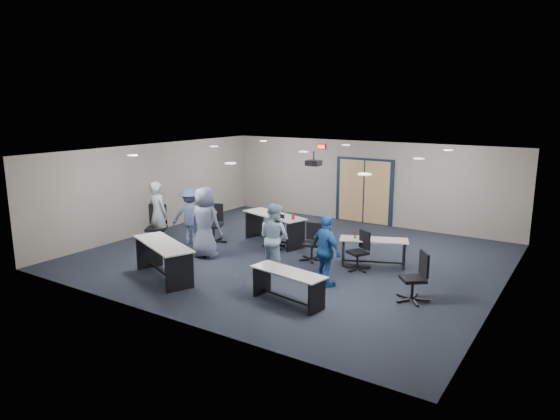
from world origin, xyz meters
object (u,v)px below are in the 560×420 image
Objects in this scene: table_back_right at (373,247)px; person_navy at (326,251)px; table_front_left at (163,254)px; chair_back_b at (274,231)px; person_gray at (158,214)px; person_back at (191,216)px; table_back_left at (274,223)px; chair_back_d at (358,251)px; chair_back_c at (312,243)px; table_front_right at (288,281)px; chair_loose_left at (156,227)px; chair_back_a at (213,224)px; person_plaid at (205,222)px; chair_loose_right at (413,277)px; person_lightblue at (274,237)px.

table_back_right is 1.92m from person_navy.
chair_back_b is (0.74, 3.38, -0.10)m from table_front_left.
person_back is (0.58, 0.68, -0.10)m from person_gray.
table_back_left reaches higher than chair_back_d.
table_front_left is 1.17× the size of person_gray.
chair_back_c is 3.67m from person_back.
chair_loose_left reaches higher than table_front_right.
person_gray is 1.16× the size of person_navy.
chair_back_a is 0.60× the size of person_plaid.
chair_back_a is 1.39m from person_plaid.
chair_loose_right reaches higher than table_back_left.
person_gray reaches higher than person_lightblue.
chair_loose_right is (5.15, 1.75, -0.06)m from table_front_left.
table_front_right is 1.80× the size of chair_back_b.
table_back_left is at bearing -152.08° from chair_loose_right.
chair_back_c is (-1.44, -0.48, 0.01)m from table_back_right.
person_plaid reaches higher than chair_loose_left.
chair_back_a reaches higher than chair_back_b.
chair_back_a is at bearing -149.93° from chair_back_d.
chair_loose_right reaches higher than table_back_right.
person_navy reaches higher than table_back_right.
person_lightblue is 1.04× the size of person_navy.
table_front_right is (3.11, 0.33, -0.12)m from table_front_left.
chair_loose_left is at bearing 25.37° from person_navy.
table_back_left reaches higher than table_back_right.
person_back is (-2.19, -0.92, 0.35)m from chair_back_b.
chair_loose_right is at bearing -177.19° from person_gray.
chair_back_a is at bearing -131.77° from table_back_left.
chair_loose_right is 6.65m from person_back.
chair_back_d is 5.59m from person_gray.
chair_back_a is at bearing 19.33° from chair_loose_left.
table_back_left is at bearing 140.19° from chair_back_b.
person_plaid reaches higher than chair_loose_right.
table_back_right is at bearing 10.25° from table_back_left.
person_back is at bearing -139.01° from chair_back_b.
person_gray reaches higher than table_back_right.
chair_back_d is 5.56m from chair_loose_left.
table_back_left reaches higher than chair_back_c.
chair_loose_left reaches higher than table_front_left.
table_back_right is 1.57× the size of chair_back_a.
chair_back_d is (0.32, 2.60, 0.02)m from table_front_right.
person_navy is (0.18, 1.25, 0.34)m from table_front_right.
chair_back_c reaches higher than chair_back_d.
table_front_left is at bearing -165.11° from table_front_right.
chair_loose_right is 5.45m from person_plaid.
person_plaid reaches higher than person_lightblue.
person_navy reaches higher than chair_back_a.
table_back_right is 0.94× the size of person_gray.
chair_back_b is at bearing 100.38° from table_front_left.
chair_back_c is at bearing 157.57° from person_back.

